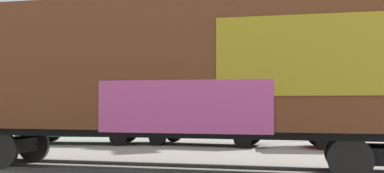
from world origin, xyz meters
The scene contains 7 objects.
ground_plane centered at (0.00, 0.00, 0.00)m, with size 260.00×260.00×0.00m, color gray.
track centered at (-1.02, 0.02, 0.04)m, with size 60.02×3.55×0.08m.
freight_car centered at (-0.36, 0.00, 2.39)m, with size 14.98×3.29×4.15m.
hillside centered at (-0.02, 70.85, 4.29)m, with size 115.17×41.11×12.69m.
parked_car_green centered at (-5.57, 6.48, 0.81)m, with size 4.92×2.45×1.55m.
parked_car_black centered at (-0.74, 6.84, 0.88)m, with size 4.96×2.41×1.81m.
parked_car_red centered at (4.94, 6.72, 0.84)m, with size 4.43×2.21×1.69m.
Camera 1 is at (2.41, -10.88, 1.63)m, focal length 44.08 mm.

